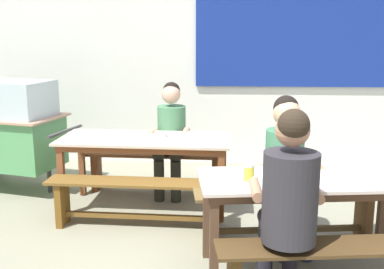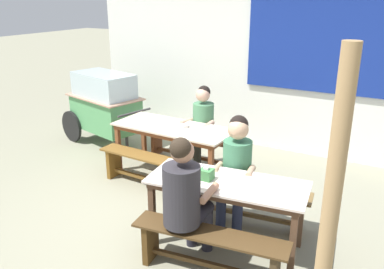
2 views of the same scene
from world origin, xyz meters
name	(u,v)px [view 1 (image 1 of 2)]	position (x,y,z in m)	size (l,w,h in m)	color
ground_plane	(200,258)	(0.00, 0.00, 0.00)	(40.00, 40.00, 0.00)	gray
backdrop_wall	(215,46)	(0.06, 2.87, 1.59)	(6.29, 0.23, 3.03)	white
dining_table_far	(145,145)	(-0.60, 1.08, 0.66)	(1.74, 0.79, 0.74)	beige
dining_table_near	(307,188)	(0.80, -0.15, 0.66)	(1.66, 0.84, 0.74)	beige
bench_far_back	(155,165)	(-0.58, 1.59, 0.31)	(1.61, 0.33, 0.45)	brown
bench_far_front	(136,197)	(-0.62, 0.57, 0.30)	(1.65, 0.34, 0.45)	brown
bench_near_back	(287,208)	(0.73, 0.36, 0.30)	(1.63, 0.50, 0.45)	brown
bench_near_front	(328,268)	(0.86, -0.65, 0.29)	(1.49, 0.47, 0.45)	#483219
food_cart	(3,127)	(-2.32, 1.61, 0.72)	(1.76, 1.07, 1.25)	#549E5F
person_right_near_table	(287,162)	(0.70, 0.28, 0.73)	(0.48, 0.58, 1.27)	#272E4A
person_near_front	(288,197)	(0.59, -0.63, 0.76)	(0.47, 0.60, 1.34)	#26252F
person_center_facing	(171,132)	(-0.39, 1.52, 0.71)	(0.44, 0.52, 1.24)	#282A21
tissue_box	(281,172)	(0.59, -0.21, 0.79)	(0.13, 0.13, 0.13)	#3F8045
condiment_jar	(249,173)	(0.36, -0.24, 0.79)	(0.07, 0.07, 0.12)	yellow
soup_bowl	(161,135)	(-0.45, 1.13, 0.76)	(0.13, 0.13, 0.04)	silver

